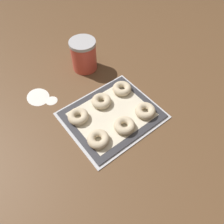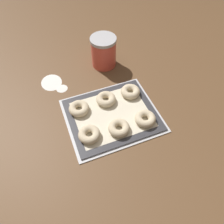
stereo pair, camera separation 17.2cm
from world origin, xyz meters
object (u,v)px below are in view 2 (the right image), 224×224
(bagel_front_right, at_px, (145,119))
(bagel_back_right, at_px, (130,92))
(bagel_front_center, at_px, (119,128))
(bagel_back_center, at_px, (106,99))
(flour_canister, at_px, (104,52))
(baking_tray, at_px, (112,115))
(bagel_back_left, at_px, (79,109))
(bagel_front_left, at_px, (89,134))

(bagel_front_right, height_order, bagel_back_right, same)
(bagel_front_center, bearing_deg, bagel_back_center, 88.46)
(bagel_front_right, relative_size, flour_canister, 0.56)
(baking_tray, distance_m, flour_canister, 0.37)
(baking_tray, distance_m, bagel_back_right, 0.15)
(bagel_front_center, distance_m, bagel_back_center, 0.17)
(bagel_front_right, height_order, bagel_back_left, same)
(bagel_front_left, bearing_deg, flour_canister, 62.62)
(bagel_back_left, distance_m, bagel_back_right, 0.26)
(bagel_front_center, relative_size, flour_canister, 0.56)
(bagel_front_right, bearing_deg, baking_tray, 144.44)
(baking_tray, relative_size, flour_canister, 2.51)
(bagel_front_center, bearing_deg, bagel_front_right, 1.36)
(baking_tray, relative_size, bagel_front_right, 4.47)
(bagel_back_right, bearing_deg, bagel_back_center, -179.12)
(bagel_back_center, bearing_deg, bagel_front_right, -54.38)
(flour_canister, bearing_deg, bagel_front_left, -117.38)
(bagel_front_center, distance_m, bagel_back_left, 0.20)
(baking_tray, distance_m, bagel_back_left, 0.15)
(bagel_front_center, bearing_deg, bagel_back_left, 128.24)
(bagel_front_right, relative_size, bagel_back_center, 1.00)
(flour_canister, bearing_deg, bagel_front_center, -101.98)
(bagel_front_left, distance_m, bagel_front_center, 0.13)
(bagel_front_left, distance_m, bagel_back_center, 0.20)
(baking_tray, height_order, bagel_front_center, bagel_front_center)
(bagel_back_left, bearing_deg, bagel_back_center, 3.46)
(bagel_front_center, relative_size, bagel_back_right, 1.00)
(bagel_back_left, distance_m, flour_canister, 0.36)
(bagel_front_right, bearing_deg, bagel_front_center, -178.64)
(bagel_back_left, relative_size, flour_canister, 0.56)
(baking_tray, bearing_deg, bagel_front_center, -92.14)
(bagel_front_right, xyz_separation_m, flour_canister, (-0.03, 0.43, 0.05))
(bagel_back_center, bearing_deg, bagel_front_center, -91.54)
(bagel_back_right, distance_m, flour_canister, 0.27)
(bagel_front_left, bearing_deg, bagel_back_center, 49.83)
(flour_canister, bearing_deg, baking_tray, -104.41)
(bagel_front_right, bearing_deg, bagel_back_left, 147.73)
(bagel_front_left, bearing_deg, bagel_front_center, -6.76)
(baking_tray, distance_m, bagel_front_left, 0.15)
(baking_tray, bearing_deg, bagel_front_right, -35.56)
(baking_tray, distance_m, bagel_front_center, 0.09)
(baking_tray, xyz_separation_m, bagel_front_center, (-0.00, -0.09, 0.02))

